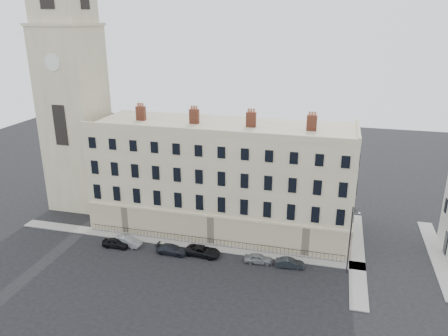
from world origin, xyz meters
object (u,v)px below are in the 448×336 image
(car_e, at_px, (259,258))
(car_f, at_px, (290,263))
(car_b, at_px, (127,241))
(streetlamp, at_px, (350,238))
(car_c, at_px, (172,249))
(car_d, at_px, (203,251))
(car_a, at_px, (116,243))

(car_e, relative_size, car_f, 1.02)
(car_b, height_order, car_f, car_b)
(car_e, height_order, streetlamp, streetlamp)
(car_b, relative_size, car_c, 0.94)
(car_b, xyz_separation_m, car_f, (21.65, 0.12, -0.08))
(car_b, bearing_deg, car_e, -82.41)
(car_b, relative_size, streetlamp, 0.46)
(car_d, bearing_deg, car_b, 95.11)
(car_d, distance_m, streetlamp, 18.36)
(car_c, xyz_separation_m, car_d, (3.97, 0.60, 0.01))
(car_c, relative_size, car_d, 0.94)
(car_e, bearing_deg, car_a, 87.88)
(car_a, bearing_deg, car_b, -60.43)
(car_c, distance_m, car_f, 15.09)
(car_e, xyz_separation_m, car_f, (3.87, -0.03, -0.03))
(car_d, xyz_separation_m, car_e, (7.24, 0.03, -0.02))
(car_d, distance_m, car_f, 11.11)
(car_f, relative_size, streetlamp, 0.40)
(car_d, xyz_separation_m, car_f, (11.11, 0.01, -0.06))
(car_b, distance_m, car_f, 21.65)
(car_d, relative_size, car_e, 1.28)
(car_a, relative_size, streetlamp, 0.42)
(car_f, bearing_deg, car_e, 85.31)
(car_a, relative_size, car_b, 0.92)
(car_c, bearing_deg, car_e, -85.95)
(car_b, distance_m, car_e, 17.78)
(car_d, bearing_deg, car_a, 98.76)
(car_e, distance_m, car_f, 3.87)
(car_a, distance_m, streetlamp, 30.01)
(car_f, distance_m, streetlamp, 7.98)
(streetlamp, bearing_deg, car_c, -155.17)
(car_d, height_order, car_f, car_d)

